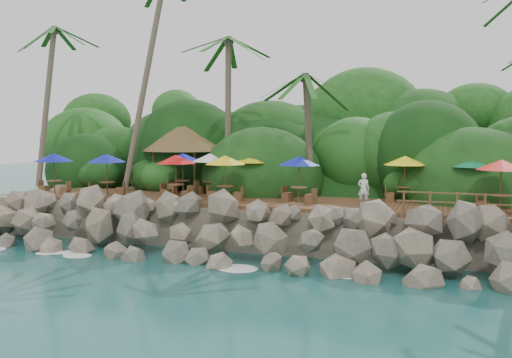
% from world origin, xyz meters
% --- Properties ---
extents(ground, '(140.00, 140.00, 0.00)m').
position_xyz_m(ground, '(0.00, 0.00, 0.00)').
color(ground, '#19514F').
rests_on(ground, ground).
extents(land_base, '(32.00, 25.20, 2.10)m').
position_xyz_m(land_base, '(0.00, 16.00, 1.05)').
color(land_base, gray).
rests_on(land_base, ground).
extents(jungle_hill, '(44.80, 28.00, 15.40)m').
position_xyz_m(jungle_hill, '(0.00, 23.50, 0.00)').
color(jungle_hill, '#143811').
rests_on(jungle_hill, ground).
extents(seawall, '(29.00, 4.00, 2.30)m').
position_xyz_m(seawall, '(0.00, 2.00, 1.15)').
color(seawall, gray).
rests_on(seawall, ground).
extents(terrace, '(26.00, 5.00, 0.20)m').
position_xyz_m(terrace, '(0.00, 6.00, 2.20)').
color(terrace, brown).
rests_on(terrace, land_base).
extents(jungle_foliage, '(44.00, 16.00, 12.00)m').
position_xyz_m(jungle_foliage, '(0.00, 15.00, 0.00)').
color(jungle_foliage, '#143811').
rests_on(jungle_foliage, ground).
extents(foam_line, '(25.20, 0.80, 0.06)m').
position_xyz_m(foam_line, '(0.00, 0.30, 0.03)').
color(foam_line, white).
rests_on(foam_line, ground).
extents(palms, '(35.54, 7.39, 15.08)m').
position_xyz_m(palms, '(0.47, 8.57, 12.11)').
color(palms, brown).
rests_on(palms, ground).
extents(palapa, '(5.24, 5.24, 4.60)m').
position_xyz_m(palapa, '(-6.26, 9.91, 5.79)').
color(palapa, brown).
rests_on(palapa, ground).
extents(dining_clusters, '(25.79, 5.39, 2.37)m').
position_xyz_m(dining_clusters, '(-0.21, 6.03, 4.27)').
color(dining_clusters, brown).
rests_on(dining_clusters, terrace).
extents(railing, '(7.20, 0.10, 1.00)m').
position_xyz_m(railing, '(11.08, 3.65, 2.91)').
color(railing, brown).
rests_on(railing, terrace).
extents(waiter, '(0.60, 0.42, 1.58)m').
position_xyz_m(waiter, '(5.71, 5.69, 3.09)').
color(waiter, white).
rests_on(waiter, terrace).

